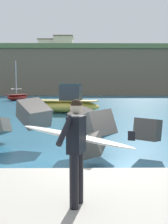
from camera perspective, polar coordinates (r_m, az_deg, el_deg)
name	(u,v)px	position (r m, az deg, el deg)	size (l,w,h in m)	color
ground_plane	(90,158)	(8.64, 1.19, -9.59)	(400.00, 400.00, 0.00)	#235B7A
walkway_path	(97,214)	(4.84, 2.79, -20.42)	(48.00, 4.40, 0.24)	#9E998E
breakwater_jetty	(60,121)	(10.33, -5.03, -1.87)	(32.37, 7.90, 1.93)	gray
surfer_with_board	(77,143)	(4.64, -1.52, -6.41)	(2.10, 1.45, 1.78)	black
boat_near_left	(18,97)	(46.21, -13.56, 3.04)	(3.64, 5.83, 6.32)	maroon
boat_mid_left	(67,104)	(23.40, -3.57, 1.74)	(6.07, 3.29, 2.47)	#EAC64C
mooring_buoy_inner	(48,103)	(33.77, -7.45, 1.84)	(0.44, 0.44, 0.44)	silver
headland_bluff	(113,73)	(87.55, 6.10, 8.06)	(106.51, 34.74, 13.00)	#756651
station_building_west	(64,44)	(88.04, -4.26, 13.82)	(5.93, 6.59, 4.63)	beige
station_building_central	(50,47)	(94.91, -7.14, 13.18)	(7.38, 6.80, 4.68)	silver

